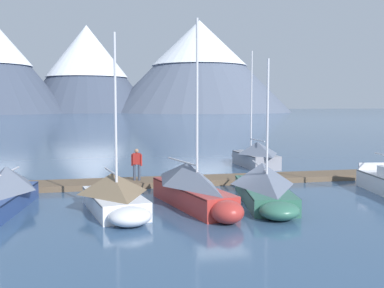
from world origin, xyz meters
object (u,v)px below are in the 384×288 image
(sailboat_nearest_berth, at_px, (2,191))
(person_on_dock, at_px, (137,162))
(sailboat_second_berth, at_px, (115,195))
(sailboat_far_berth, at_px, (254,154))
(sailboat_mid_dock_starboard, at_px, (264,184))
(sailboat_mid_dock_port, at_px, (193,186))

(sailboat_nearest_berth, distance_m, person_on_dock, 7.54)
(sailboat_second_berth, xyz_separation_m, sailboat_far_berth, (10.27, 11.95, 0.09))
(sailboat_nearest_berth, relative_size, sailboat_second_berth, 0.96)
(sailboat_second_berth, relative_size, sailboat_mid_dock_starboard, 0.98)
(sailboat_nearest_berth, bearing_deg, sailboat_far_berth, 36.09)
(sailboat_mid_dock_port, xyz_separation_m, person_on_dock, (-1.81, 5.59, 0.37))
(sailboat_far_berth, height_order, person_on_dock, sailboat_far_berth)
(sailboat_far_berth, distance_m, person_on_dock, 10.75)
(sailboat_second_berth, xyz_separation_m, sailboat_mid_dock_starboard, (6.60, 0.61, 0.07))
(sailboat_mid_dock_port, distance_m, person_on_dock, 5.88)
(sailboat_second_berth, relative_size, sailboat_mid_dock_port, 0.91)
(sailboat_second_berth, height_order, sailboat_mid_dock_port, sailboat_mid_dock_port)
(sailboat_mid_dock_port, distance_m, sailboat_mid_dock_starboard, 3.36)
(sailboat_nearest_berth, distance_m, sailboat_mid_dock_starboard, 11.10)
(sailboat_nearest_berth, xyz_separation_m, sailboat_far_berth, (14.76, 10.75, -0.00))
(sailboat_nearest_berth, relative_size, sailboat_far_berth, 0.85)
(sailboat_far_berth, bearing_deg, sailboat_nearest_berth, -143.91)
(sailboat_mid_dock_port, bearing_deg, sailboat_far_berth, 59.06)
(sailboat_mid_dock_starboard, relative_size, sailboat_far_berth, 0.90)
(sailboat_second_berth, height_order, sailboat_far_berth, sailboat_far_berth)
(sailboat_mid_dock_starboard, xyz_separation_m, sailboat_far_berth, (3.67, 11.34, 0.02))
(sailboat_nearest_berth, relative_size, sailboat_mid_dock_starboard, 0.94)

